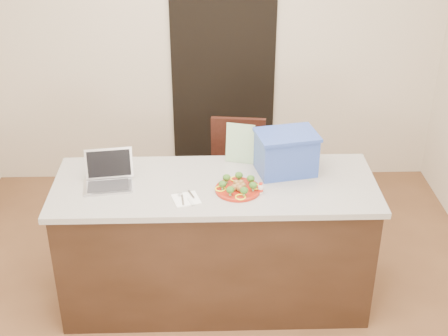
{
  "coord_description": "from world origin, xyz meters",
  "views": [
    {
      "loc": [
        -0.04,
        -3.17,
        2.91
      ],
      "look_at": [
        0.06,
        0.2,
        1.06
      ],
      "focal_mm": 50.0,
      "sensor_mm": 36.0,
      "label": 1
    }
  ],
  "objects_px": {
    "yogurt_bottle": "(261,189)",
    "chair": "(238,172)",
    "blue_box": "(286,152)",
    "plate": "(238,189)",
    "napkin": "(186,199)",
    "island": "(215,242)",
    "laptop": "(109,175)"
  },
  "relations": [
    {
      "from": "yogurt_bottle",
      "to": "chair",
      "type": "distance_m",
      "value": 1.04
    },
    {
      "from": "yogurt_bottle",
      "to": "blue_box",
      "type": "bearing_deg",
      "value": 55.64
    },
    {
      "from": "plate",
      "to": "napkin",
      "type": "xyz_separation_m",
      "value": [
        -0.32,
        -0.1,
        -0.01
      ]
    },
    {
      "from": "napkin",
      "to": "yogurt_bottle",
      "type": "height_order",
      "value": "yogurt_bottle"
    },
    {
      "from": "yogurt_bottle",
      "to": "plate",
      "type": "bearing_deg",
      "value": 166.98
    },
    {
      "from": "napkin",
      "to": "blue_box",
      "type": "height_order",
      "value": "blue_box"
    },
    {
      "from": "island",
      "to": "blue_box",
      "type": "distance_m",
      "value": 0.77
    },
    {
      "from": "napkin",
      "to": "chair",
      "type": "bearing_deg",
      "value": 69.8
    },
    {
      "from": "napkin",
      "to": "island",
      "type": "bearing_deg",
      "value": 46.39
    },
    {
      "from": "island",
      "to": "plate",
      "type": "xyz_separation_m",
      "value": [
        0.14,
        -0.09,
        0.47
      ]
    },
    {
      "from": "napkin",
      "to": "blue_box",
      "type": "bearing_deg",
      "value": 27.42
    },
    {
      "from": "napkin",
      "to": "chair",
      "type": "xyz_separation_m",
      "value": [
        0.37,
        1.01,
        -0.38
      ]
    },
    {
      "from": "laptop",
      "to": "plate",
      "type": "bearing_deg",
      "value": -15.84
    },
    {
      "from": "napkin",
      "to": "yogurt_bottle",
      "type": "relative_size",
      "value": 2.15
    },
    {
      "from": "laptop",
      "to": "chair",
      "type": "distance_m",
      "value": 1.26
    },
    {
      "from": "island",
      "to": "yogurt_bottle",
      "type": "distance_m",
      "value": 0.58
    },
    {
      "from": "island",
      "to": "plate",
      "type": "relative_size",
      "value": 7.24
    },
    {
      "from": "island",
      "to": "chair",
      "type": "relative_size",
      "value": 2.16
    },
    {
      "from": "laptop",
      "to": "blue_box",
      "type": "height_order",
      "value": "blue_box"
    },
    {
      "from": "plate",
      "to": "napkin",
      "type": "height_order",
      "value": "plate"
    },
    {
      "from": "plate",
      "to": "yogurt_bottle",
      "type": "height_order",
      "value": "yogurt_bottle"
    },
    {
      "from": "yogurt_bottle",
      "to": "laptop",
      "type": "bearing_deg",
      "value": 170.99
    },
    {
      "from": "laptop",
      "to": "chair",
      "type": "xyz_separation_m",
      "value": [
        0.87,
        0.8,
        -0.44
      ]
    },
    {
      "from": "napkin",
      "to": "laptop",
      "type": "xyz_separation_m",
      "value": [
        -0.49,
        0.21,
        0.05
      ]
    },
    {
      "from": "island",
      "to": "yogurt_bottle",
      "type": "height_order",
      "value": "yogurt_bottle"
    },
    {
      "from": "island",
      "to": "laptop",
      "type": "relative_size",
      "value": 6.38
    },
    {
      "from": "plate",
      "to": "blue_box",
      "type": "height_order",
      "value": "blue_box"
    },
    {
      "from": "island",
      "to": "napkin",
      "type": "relative_size",
      "value": 13.48
    },
    {
      "from": "blue_box",
      "to": "chair",
      "type": "height_order",
      "value": "blue_box"
    },
    {
      "from": "plate",
      "to": "blue_box",
      "type": "distance_m",
      "value": 0.42
    },
    {
      "from": "chair",
      "to": "napkin",
      "type": "bearing_deg",
      "value": -103.61
    },
    {
      "from": "island",
      "to": "laptop",
      "type": "height_order",
      "value": "laptop"
    }
  ]
}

